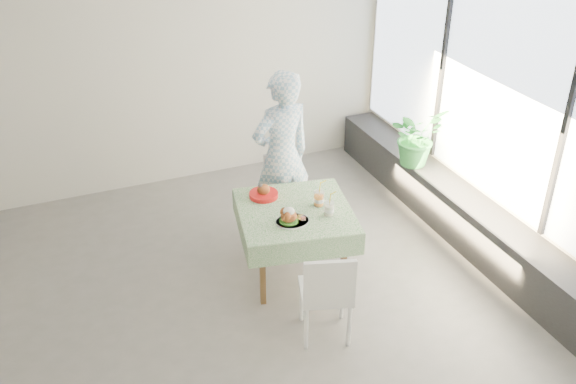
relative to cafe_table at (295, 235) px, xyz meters
name	(u,v)px	position (x,y,z in m)	size (l,w,h in m)	color
floor	(212,301)	(-0.88, -0.09, -0.46)	(6.00, 6.00, 0.00)	#65625F
wall_back	(141,74)	(-0.88, 2.41, 0.94)	(6.00, 0.02, 2.80)	beige
wall_front	(336,376)	(-0.88, -2.59, 0.94)	(6.00, 0.02, 2.80)	beige
wall_right	(497,114)	(2.12, -0.09, 0.94)	(0.02, 5.00, 2.80)	beige
window_pane	(499,90)	(2.09, -0.09, 1.19)	(0.01, 4.80, 2.18)	#D1E0F9
window_ledge	(464,217)	(1.92, -0.09, -0.21)	(0.40, 4.80, 0.50)	black
cafe_table	(295,235)	(0.00, 0.00, 0.00)	(1.22, 1.22, 0.74)	brown
chair_far	(291,211)	(0.25, 0.69, -0.18)	(0.47, 0.47, 0.91)	white
chair_near	(325,309)	(-0.10, -0.89, -0.18)	(0.53, 0.53, 0.90)	white
diner	(282,157)	(0.17, 0.74, 0.46)	(0.67, 0.44, 1.84)	#7FACCC
main_dish	(291,218)	(-0.13, -0.20, 0.33)	(0.32, 0.32, 0.16)	white
juice_cup_orange	(319,199)	(0.24, -0.01, 0.35)	(0.11, 0.11, 0.30)	white
juice_cup_lemonade	(329,209)	(0.25, -0.20, 0.34)	(0.10, 0.10, 0.27)	white
second_dish	(264,193)	(-0.19, 0.34, 0.32)	(0.28, 0.28, 0.13)	#B71312
potted_plant	(416,136)	(1.82, 0.79, 0.38)	(0.60, 0.52, 0.67)	#267333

